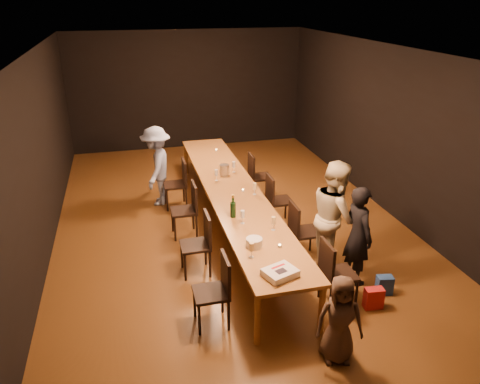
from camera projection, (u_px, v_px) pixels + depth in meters
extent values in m
plane|color=#3F250F|center=(233.00, 229.00, 8.21)|extent=(10.00, 10.00, 0.00)
cube|color=black|center=(188.00, 90.00, 12.08)|extent=(6.00, 0.04, 3.00)
cube|color=black|center=(403.00, 366.00, 3.17)|extent=(6.00, 0.04, 3.00)
cube|color=black|center=(36.00, 163.00, 6.95)|extent=(0.04, 10.00, 3.00)
cube|color=black|center=(397.00, 135.00, 8.30)|extent=(0.04, 10.00, 3.00)
cube|color=silver|center=(232.00, 52.00, 7.03)|extent=(6.00, 10.00, 0.04)
cube|color=brown|center=(233.00, 191.00, 7.93)|extent=(0.90, 6.00, 0.05)
cylinder|color=brown|center=(257.00, 319.00, 5.40)|extent=(0.08, 0.08, 0.70)
cylinder|color=brown|center=(322.00, 309.00, 5.58)|extent=(0.08, 0.08, 0.70)
cylinder|color=brown|center=(186.00, 159.00, 10.57)|extent=(0.08, 0.08, 0.70)
cylinder|color=brown|center=(221.00, 157.00, 10.75)|extent=(0.08, 0.08, 0.70)
imported|color=black|center=(358.00, 235.00, 6.49)|extent=(0.41, 0.57, 1.45)
imported|color=beige|center=(335.00, 217.00, 6.76)|extent=(0.78, 0.92, 1.69)
imported|color=#849BCC|center=(157.00, 166.00, 8.94)|extent=(0.83, 1.11, 1.54)
imported|color=#473427|center=(340.00, 320.00, 5.12)|extent=(0.59, 0.45, 1.06)
cube|color=red|center=(374.00, 298.00, 6.12)|extent=(0.26, 0.16, 0.29)
cube|color=#214592|center=(384.00, 285.00, 6.41)|extent=(0.23, 0.18, 0.27)
cube|color=white|center=(280.00, 273.00, 5.50)|extent=(0.45, 0.41, 0.09)
cube|color=black|center=(281.00, 271.00, 5.45)|extent=(0.15, 0.13, 0.00)
cube|color=red|center=(278.00, 266.00, 5.55)|extent=(0.19, 0.10, 0.00)
cylinder|color=silver|center=(254.00, 243.00, 6.12)|extent=(0.23, 0.23, 0.12)
cylinder|color=#ADACB1|center=(224.00, 170.00, 8.53)|extent=(0.23, 0.23, 0.20)
cylinder|color=#B2B7B2|center=(280.00, 246.00, 6.14)|extent=(0.05, 0.05, 0.03)
cylinder|color=#B2B7B2|center=(243.00, 190.00, 7.85)|extent=(0.05, 0.05, 0.03)
cylinder|color=#B2B7B2|center=(216.00, 150.00, 9.85)|extent=(0.05, 0.05, 0.03)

